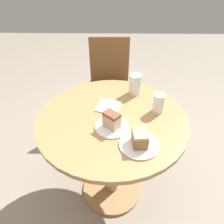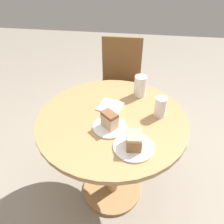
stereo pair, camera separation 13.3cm
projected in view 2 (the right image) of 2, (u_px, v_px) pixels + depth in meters
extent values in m
plane|color=gray|center=(112.00, 189.00, 1.82)|extent=(8.00, 8.00, 0.00)
cylinder|color=tan|center=(112.00, 188.00, 1.81)|extent=(0.47, 0.47, 0.03)
cylinder|color=tan|center=(112.00, 158.00, 1.59)|extent=(0.09, 0.09, 0.71)
cylinder|color=tan|center=(112.00, 119.00, 1.36)|extent=(0.93, 0.93, 0.03)
cylinder|color=brown|center=(98.00, 125.00, 2.12)|extent=(0.04, 0.04, 0.45)
cylinder|color=brown|center=(135.00, 128.00, 2.09)|extent=(0.04, 0.04, 0.45)
cylinder|color=brown|center=(104.00, 100.00, 2.46)|extent=(0.04, 0.04, 0.45)
cylinder|color=brown|center=(137.00, 102.00, 2.43)|extent=(0.04, 0.04, 0.45)
cube|color=#47281E|center=(119.00, 94.00, 2.13)|extent=(0.42, 0.48, 0.03)
cube|color=brown|center=(122.00, 61.00, 2.16)|extent=(0.39, 0.03, 0.47)
cylinder|color=white|center=(110.00, 127.00, 1.27)|extent=(0.20, 0.20, 0.01)
cylinder|color=white|center=(134.00, 147.00, 1.15)|extent=(0.22, 0.22, 0.01)
cube|color=beige|center=(110.00, 121.00, 1.24)|extent=(0.11, 0.11, 0.08)
cube|color=brown|center=(110.00, 115.00, 1.21)|extent=(0.11, 0.11, 0.02)
cube|color=#9E6B42|center=(134.00, 142.00, 1.12)|extent=(0.08, 0.10, 0.07)
cube|color=tan|center=(134.00, 136.00, 1.10)|extent=(0.08, 0.10, 0.02)
cylinder|color=silver|center=(140.00, 89.00, 1.52)|extent=(0.07, 0.07, 0.09)
cylinder|color=white|center=(140.00, 86.00, 1.50)|extent=(0.08, 0.08, 0.15)
cylinder|color=silver|center=(160.00, 110.00, 1.34)|extent=(0.06, 0.06, 0.08)
cylinder|color=white|center=(160.00, 107.00, 1.33)|extent=(0.07, 0.07, 0.13)
cube|color=silver|center=(111.00, 106.00, 1.44)|extent=(0.18, 0.18, 0.01)
cube|color=silver|center=(129.00, 136.00, 1.21)|extent=(0.19, 0.07, 0.00)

